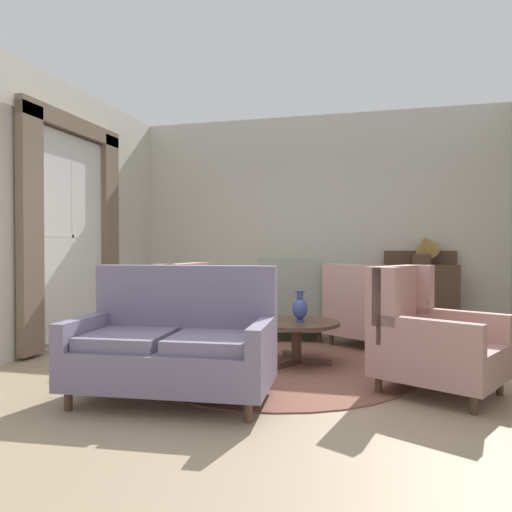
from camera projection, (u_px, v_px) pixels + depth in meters
name	position (u px, v px, depth m)	size (l,w,h in m)	color
ground	(269.00, 376.00, 4.50)	(8.59, 8.59, 0.00)	#9E896B
wall_back	(314.00, 221.00, 7.44)	(5.66, 0.08, 3.19)	beige
wall_left	(69.00, 215.00, 6.05)	(0.08, 4.30, 3.19)	beige
baseboard_back	(314.00, 322.00, 7.41)	(5.50, 0.03, 0.12)	#4C3323
area_rug	(276.00, 368.00, 4.79)	(2.65, 2.65, 0.01)	brown
window_with_curtains	(73.00, 223.00, 5.97)	(0.12, 1.89, 2.74)	silver
coffee_table	(296.00, 329.00, 4.96)	(0.88, 0.88, 0.44)	#4C3323
porcelain_vase	(300.00, 308.00, 4.93)	(0.15, 0.15, 0.32)	#384C93
settee	(174.00, 346.00, 3.81)	(1.59, 0.93, 1.03)	slate
armchair_near_window	(428.00, 340.00, 3.99)	(1.16, 1.10, 1.03)	tan
armchair_near_sideboard	(364.00, 311.00, 5.89)	(1.09, 1.12, 0.99)	tan
armchair_beside_settee	(292.00, 305.00, 6.39)	(0.99, 1.05, 1.05)	gray
armchair_far_left	(168.00, 319.00, 5.13)	(0.86, 0.85, 1.02)	tan
side_table	(406.00, 322.00, 5.02)	(0.45, 0.45, 0.70)	#4C3323
sideboard	(421.00, 294.00, 6.79)	(0.99, 0.35, 1.14)	#4C3323
gramophone	(425.00, 247.00, 6.69)	(0.43, 0.50, 0.50)	#4C3323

